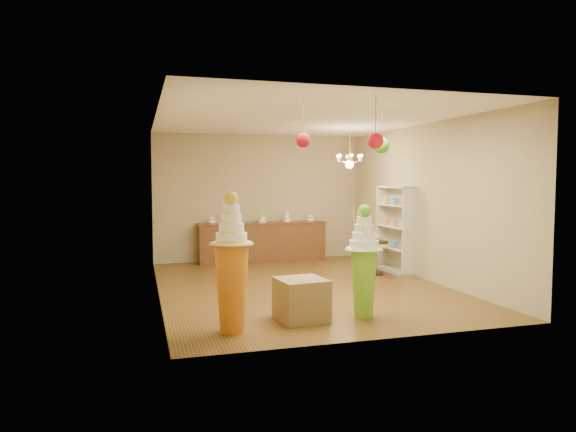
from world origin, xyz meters
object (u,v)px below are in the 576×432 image
object	(u,v)px
pedestal_green	(364,269)
round_table	(375,253)
sideboard	(262,241)
pedestal_orange	(232,276)

from	to	relation	value
pedestal_green	round_table	size ratio (longest dim) A/B	2.34
sideboard	round_table	xyz separation A→B (m)	(1.82, -2.27, -0.04)
pedestal_orange	round_table	size ratio (longest dim) A/B	2.63
sideboard	pedestal_orange	bearing A→B (deg)	-107.32
pedestal_orange	sideboard	bearing A→B (deg)	72.68
round_table	pedestal_green	bearing A→B (deg)	-118.56
sideboard	round_table	distance (m)	2.91
pedestal_green	pedestal_orange	bearing A→B (deg)	-174.36
pedestal_orange	sideboard	world-z (taller)	pedestal_orange
pedestal_green	round_table	xyz separation A→B (m)	(1.62, 2.97, -0.25)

